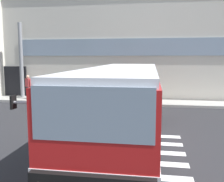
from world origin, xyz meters
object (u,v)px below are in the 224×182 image
bus_main_foreground (123,102)px  safety_bollard_yellow (151,100)px  passenger_near_column (28,85)px  passenger_by_doorway (39,86)px  entry_support_column (21,60)px

bus_main_foreground → safety_bollard_yellow: (1.01, 6.08, -0.88)m
passenger_near_column → safety_bollard_yellow: size_ratio=1.86×
bus_main_foreground → passenger_by_doorway: size_ratio=6.79×
passenger_by_doorway → bus_main_foreground: bearing=-45.9°
bus_main_foreground → entry_support_column: bearing=137.3°
entry_support_column → passenger_near_column: size_ratio=3.24×
bus_main_foreground → passenger_near_column: (-7.75, 7.24, -0.25)m
entry_support_column → bus_main_foreground: entry_support_column is taller
bus_main_foreground → passenger_near_column: size_ratio=6.79×
passenger_by_doorway → entry_support_column: bearing=153.6°
passenger_by_doorway → safety_bollard_yellow: passenger_by_doorway is taller
bus_main_foreground → safety_bollard_yellow: bearing=80.5°
passenger_near_column → safety_bollard_yellow: bearing=-7.6°
entry_support_column → safety_bollard_yellow: bearing=-10.7°
bus_main_foreground → passenger_by_doorway: (-6.78, 7.00, -0.22)m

